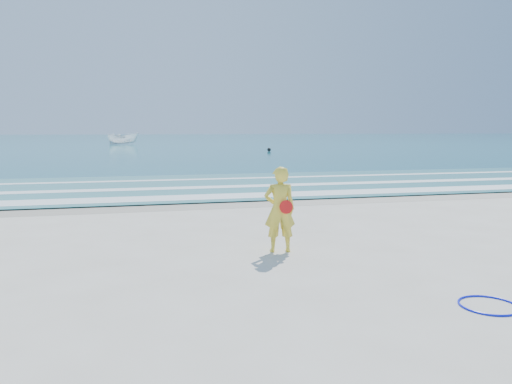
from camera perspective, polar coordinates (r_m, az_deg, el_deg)
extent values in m
plane|color=silver|center=(8.04, 3.94, -10.74)|extent=(400.00, 400.00, 0.00)
cube|color=#B2A893|center=(16.63, -5.55, -1.33)|extent=(400.00, 2.40, 0.00)
cube|color=#19727F|center=(112.33, -12.70, 5.86)|extent=(400.00, 190.00, 0.04)
cube|color=#59B7AD|center=(21.54, -7.48, 0.73)|extent=(400.00, 10.00, 0.01)
cube|color=white|center=(17.90, -6.16, -0.56)|extent=(400.00, 1.40, 0.01)
cube|color=white|center=(20.75, -7.23, 0.51)|extent=(400.00, 0.90, 0.01)
cube|color=white|center=(24.01, -8.15, 1.41)|extent=(400.00, 0.60, 0.01)
torus|color=#0D18EF|center=(7.90, 25.04, -11.64)|extent=(0.90, 0.90, 0.03)
imported|color=white|center=(78.98, -14.95, 5.93)|extent=(4.80, 2.12, 1.81)
sphere|color=black|center=(52.98, 1.50, 4.86)|extent=(0.39, 0.39, 0.39)
imported|color=yellow|center=(10.03, 2.72, -2.01)|extent=(0.68, 0.49, 1.73)
cylinder|color=red|center=(9.87, 3.47, -1.73)|extent=(0.27, 0.08, 0.27)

